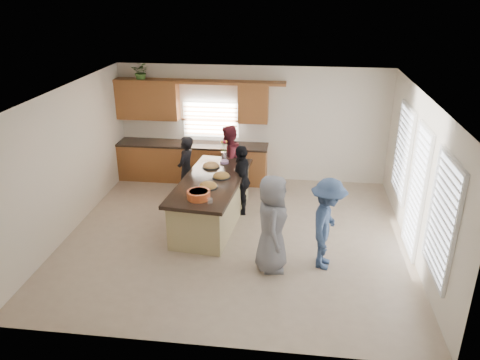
# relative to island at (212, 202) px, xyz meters

# --- Properties ---
(floor) EXTENTS (6.50, 6.50, 0.00)m
(floor) POSITION_rel_island_xyz_m (0.56, -0.51, -0.45)
(floor) COLOR tan
(floor) RESTS_ON ground
(room_shell) EXTENTS (6.52, 6.02, 2.81)m
(room_shell) POSITION_rel_island_xyz_m (0.56, -0.51, 1.45)
(room_shell) COLOR silver
(room_shell) RESTS_ON ground
(back_cabinetry) EXTENTS (4.08, 0.66, 2.46)m
(back_cabinetry) POSITION_rel_island_xyz_m (-0.91, 2.22, 0.46)
(back_cabinetry) COLOR #95572B
(back_cabinetry) RESTS_ON ground
(right_wall_glazing) EXTENTS (0.06, 4.00, 2.25)m
(right_wall_glazing) POSITION_rel_island_xyz_m (3.78, -0.64, 0.89)
(right_wall_glazing) COLOR white
(right_wall_glazing) RESTS_ON ground
(island) EXTENTS (1.40, 2.80, 0.95)m
(island) POSITION_rel_island_xyz_m (0.00, 0.00, 0.00)
(island) COLOR tan
(island) RESTS_ON ground
(platter_front) EXTENTS (0.38, 0.38, 0.15)m
(platter_front) POSITION_rel_island_xyz_m (0.01, -0.37, 0.52)
(platter_front) COLOR black
(platter_front) RESTS_ON island
(platter_mid) EXTENTS (0.38, 0.38, 0.15)m
(platter_mid) POSITION_rel_island_xyz_m (0.18, 0.15, 0.52)
(platter_mid) COLOR black
(platter_mid) RESTS_ON island
(platter_back) EXTENTS (0.38, 0.38, 0.15)m
(platter_back) POSITION_rel_island_xyz_m (-0.13, 0.69, 0.52)
(platter_back) COLOR black
(platter_back) RESTS_ON island
(salad_bowl) EXTENTS (0.42, 0.42, 0.15)m
(salad_bowl) POSITION_rel_island_xyz_m (-0.07, -0.88, 0.58)
(salad_bowl) COLOR #D25526
(salad_bowl) RESTS_ON island
(clear_cup) EXTENTS (0.09, 0.09, 0.10)m
(clear_cup) POSITION_rel_island_xyz_m (0.17, -1.06, 0.55)
(clear_cup) COLOR white
(clear_cup) RESTS_ON island
(plate_stack) EXTENTS (0.19, 0.19, 0.05)m
(plate_stack) POSITION_rel_island_xyz_m (0.11, 0.97, 0.52)
(plate_stack) COLOR #AF84C0
(plate_stack) RESTS_ON island
(flower_vase) EXTENTS (0.14, 0.14, 0.42)m
(flower_vase) POSITION_rel_island_xyz_m (0.07, 1.25, 0.71)
(flower_vase) COLOR silver
(flower_vase) RESTS_ON island
(potted_plant) EXTENTS (0.41, 0.36, 0.45)m
(potted_plant) POSITION_rel_island_xyz_m (-2.05, 2.31, 2.17)
(potted_plant) COLOR #45772F
(potted_plant) RESTS_ON back_cabinetry
(woman_left_back) EXTENTS (0.46, 0.61, 1.52)m
(woman_left_back) POSITION_rel_island_xyz_m (-0.73, 0.94, 0.31)
(woman_left_back) COLOR black
(woman_left_back) RESTS_ON ground
(woman_left_mid) EXTENTS (0.92, 0.99, 1.63)m
(woman_left_mid) POSITION_rel_island_xyz_m (0.12, 1.49, 0.36)
(woman_left_mid) COLOR maroon
(woman_left_mid) RESTS_ON ground
(woman_left_front) EXTENTS (0.47, 0.92, 1.51)m
(woman_left_front) POSITION_rel_island_xyz_m (0.55, 0.54, 0.31)
(woman_left_front) COLOR black
(woman_left_front) RESTS_ON ground
(woman_right_back) EXTENTS (0.80, 1.15, 1.63)m
(woman_right_back) POSITION_rel_island_xyz_m (2.22, -1.33, 0.36)
(woman_right_back) COLOR #344B73
(woman_right_back) RESTS_ON ground
(woman_right_front) EXTENTS (0.61, 0.88, 1.72)m
(woman_right_front) POSITION_rel_island_xyz_m (1.30, -1.51, 0.41)
(woman_right_front) COLOR slate
(woman_right_front) RESTS_ON ground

